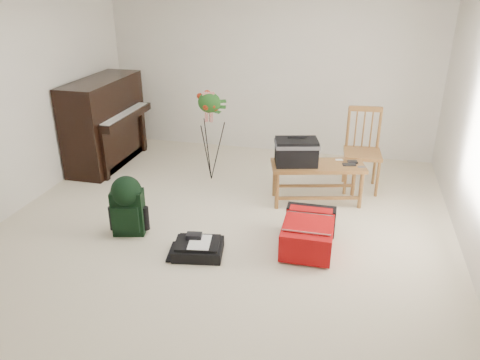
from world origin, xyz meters
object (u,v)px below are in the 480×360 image
(piano, at_px, (106,124))
(black_duffel, at_px, (198,248))
(bench, at_px, (303,155))
(flower_stand, at_px, (210,137))
(red_suitcase, at_px, (309,230))
(dining_chair, at_px, (363,151))
(green_backpack, at_px, (127,203))

(piano, xyz_separation_m, black_duffel, (2.09, -2.07, -0.53))
(bench, height_order, flower_stand, flower_stand)
(piano, height_order, red_suitcase, piano)
(black_duffel, bearing_deg, dining_chair, 43.02)
(dining_chair, height_order, red_suitcase, dining_chair)
(piano, relative_size, green_backpack, 2.26)
(bench, bearing_deg, piano, 154.21)
(red_suitcase, bearing_deg, flower_stand, 136.09)
(dining_chair, xyz_separation_m, green_backpack, (-2.41, -1.82, -0.15))
(flower_stand, bearing_deg, green_backpack, -115.72)
(dining_chair, distance_m, flower_stand, 1.99)
(piano, distance_m, flower_stand, 1.67)
(green_backpack, height_order, flower_stand, flower_stand)
(dining_chair, height_order, black_duffel, dining_chair)
(black_duffel, height_order, green_backpack, green_backpack)
(piano, xyz_separation_m, dining_chair, (3.64, -0.02, -0.08))
(red_suitcase, bearing_deg, green_backpack, -173.83)
(flower_stand, bearing_deg, black_duffel, -87.92)
(flower_stand, bearing_deg, red_suitcase, -54.45)
(bench, xyz_separation_m, flower_stand, (-1.28, 0.36, 0.00))
(black_duffel, relative_size, flower_stand, 0.44)
(green_backpack, bearing_deg, flower_stand, 61.87)
(green_backpack, bearing_deg, red_suitcase, -6.78)
(piano, height_order, black_duffel, piano)
(black_duffel, relative_size, green_backpack, 0.82)
(bench, xyz_separation_m, red_suitcase, (0.21, -1.04, -0.44))
(piano, distance_m, green_backpack, 2.23)
(red_suitcase, bearing_deg, bench, 100.64)
(bench, relative_size, red_suitcase, 1.58)
(red_suitcase, relative_size, green_backpack, 1.13)
(bench, bearing_deg, green_backpack, -158.07)
(red_suitcase, xyz_separation_m, flower_stand, (-1.49, 1.40, 0.44))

